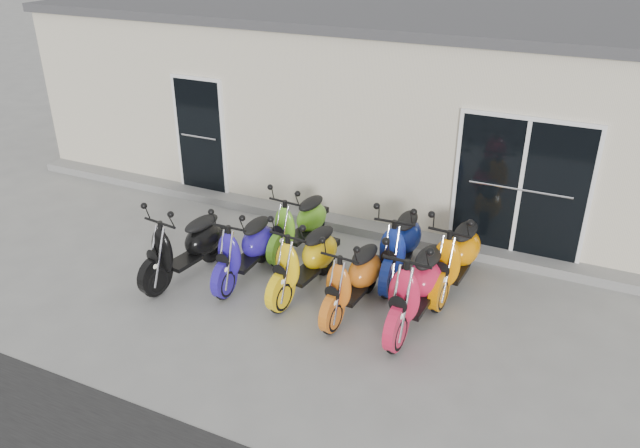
{
  "coord_description": "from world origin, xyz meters",
  "views": [
    {
      "loc": [
        3.56,
        -6.93,
        4.88
      ],
      "look_at": [
        0.0,
        0.6,
        0.75
      ],
      "focal_mm": 35.0,
      "sensor_mm": 36.0,
      "label": 1
    }
  ],
  "objects_px": {
    "scooter_front_orange_b": "(353,271)",
    "scooter_front_blue": "(244,240)",
    "scooter_front_orange_a": "(305,251)",
    "scooter_back_green": "(299,216)",
    "scooter_back_blue": "(401,236)",
    "scooter_front_black": "(184,238)",
    "scooter_front_red": "(417,277)",
    "scooter_back_yellow": "(457,247)"
  },
  "relations": [
    {
      "from": "scooter_front_orange_a",
      "to": "scooter_front_red",
      "type": "distance_m",
      "value": 1.67
    },
    {
      "from": "scooter_back_blue",
      "to": "scooter_front_red",
      "type": "bearing_deg",
      "value": -65.43
    },
    {
      "from": "scooter_front_black",
      "to": "scooter_front_blue",
      "type": "relative_size",
      "value": 1.04
    },
    {
      "from": "scooter_back_green",
      "to": "scooter_front_orange_a",
      "type": "bearing_deg",
      "value": -54.25
    },
    {
      "from": "scooter_front_red",
      "to": "scooter_front_blue",
      "type": "bearing_deg",
      "value": -178.19
    },
    {
      "from": "scooter_front_orange_a",
      "to": "scooter_back_blue",
      "type": "height_order",
      "value": "scooter_back_blue"
    },
    {
      "from": "scooter_front_orange_a",
      "to": "scooter_front_black",
      "type": "bearing_deg",
      "value": -161.04
    },
    {
      "from": "scooter_front_black",
      "to": "scooter_front_orange_a",
      "type": "height_order",
      "value": "scooter_front_black"
    },
    {
      "from": "scooter_front_orange_b",
      "to": "scooter_back_yellow",
      "type": "height_order",
      "value": "scooter_back_yellow"
    },
    {
      "from": "scooter_front_blue",
      "to": "scooter_back_green",
      "type": "xyz_separation_m",
      "value": [
        0.34,
        1.1,
        -0.01
      ]
    },
    {
      "from": "scooter_front_orange_a",
      "to": "scooter_front_orange_b",
      "type": "bearing_deg",
      "value": -4.99
    },
    {
      "from": "scooter_front_orange_a",
      "to": "scooter_back_blue",
      "type": "bearing_deg",
      "value": 48.66
    },
    {
      "from": "scooter_front_black",
      "to": "scooter_back_yellow",
      "type": "distance_m",
      "value": 3.93
    },
    {
      "from": "scooter_front_orange_b",
      "to": "scooter_back_green",
      "type": "relative_size",
      "value": 0.99
    },
    {
      "from": "scooter_front_red",
      "to": "scooter_back_blue",
      "type": "xyz_separation_m",
      "value": [
        -0.59,
        1.08,
        -0.04
      ]
    },
    {
      "from": "scooter_front_red",
      "to": "scooter_back_yellow",
      "type": "bearing_deg",
      "value": 79.37
    },
    {
      "from": "scooter_front_blue",
      "to": "scooter_front_orange_a",
      "type": "bearing_deg",
      "value": 1.53
    },
    {
      "from": "scooter_back_blue",
      "to": "scooter_front_orange_b",
      "type": "bearing_deg",
      "value": -107.77
    },
    {
      "from": "scooter_front_orange_a",
      "to": "scooter_front_orange_b",
      "type": "xyz_separation_m",
      "value": [
        0.8,
        -0.16,
        -0.03
      ]
    },
    {
      "from": "scooter_front_black",
      "to": "scooter_front_orange_b",
      "type": "bearing_deg",
      "value": 12.93
    },
    {
      "from": "scooter_back_yellow",
      "to": "scooter_front_orange_b",
      "type": "bearing_deg",
      "value": -131.08
    },
    {
      "from": "scooter_front_orange_a",
      "to": "scooter_front_orange_b",
      "type": "height_order",
      "value": "scooter_front_orange_a"
    },
    {
      "from": "scooter_back_green",
      "to": "scooter_back_yellow",
      "type": "bearing_deg",
      "value": 3.16
    },
    {
      "from": "scooter_front_black",
      "to": "scooter_front_red",
      "type": "height_order",
      "value": "scooter_front_red"
    },
    {
      "from": "scooter_front_orange_a",
      "to": "scooter_front_blue",
      "type": "bearing_deg",
      "value": -170.46
    },
    {
      "from": "scooter_front_orange_b",
      "to": "scooter_front_blue",
      "type": "bearing_deg",
      "value": -179.55
    },
    {
      "from": "scooter_front_orange_a",
      "to": "scooter_back_yellow",
      "type": "height_order",
      "value": "scooter_back_yellow"
    },
    {
      "from": "scooter_front_blue",
      "to": "scooter_front_black",
      "type": "bearing_deg",
      "value": -158.8
    },
    {
      "from": "scooter_front_black",
      "to": "scooter_front_orange_a",
      "type": "xyz_separation_m",
      "value": [
        1.78,
        0.4,
        -0.0
      ]
    },
    {
      "from": "scooter_front_blue",
      "to": "scooter_back_yellow",
      "type": "height_order",
      "value": "scooter_back_yellow"
    },
    {
      "from": "scooter_front_blue",
      "to": "scooter_front_orange_b",
      "type": "height_order",
      "value": "scooter_front_blue"
    },
    {
      "from": "scooter_front_black",
      "to": "scooter_front_red",
      "type": "xyz_separation_m",
      "value": [
        3.44,
        0.31,
        0.06
      ]
    },
    {
      "from": "scooter_front_blue",
      "to": "scooter_back_blue",
      "type": "distance_m",
      "value": 2.29
    },
    {
      "from": "scooter_front_orange_a",
      "to": "scooter_back_yellow",
      "type": "distance_m",
      "value": 2.14
    },
    {
      "from": "scooter_front_orange_b",
      "to": "scooter_back_green",
      "type": "xyz_separation_m",
      "value": [
        -1.42,
        1.2,
        0.0
      ]
    },
    {
      "from": "scooter_front_black",
      "to": "scooter_back_yellow",
      "type": "height_order",
      "value": "scooter_back_yellow"
    },
    {
      "from": "scooter_front_black",
      "to": "scooter_back_green",
      "type": "bearing_deg",
      "value": 58.97
    },
    {
      "from": "scooter_front_black",
      "to": "scooter_front_orange_b",
      "type": "height_order",
      "value": "scooter_front_black"
    },
    {
      "from": "scooter_front_orange_b",
      "to": "scooter_front_red",
      "type": "xyz_separation_m",
      "value": [
        0.87,
        0.07,
        0.09
      ]
    },
    {
      "from": "scooter_back_green",
      "to": "scooter_back_yellow",
      "type": "distance_m",
      "value": 2.54
    },
    {
      "from": "scooter_front_black",
      "to": "scooter_front_blue",
      "type": "distance_m",
      "value": 0.89
    },
    {
      "from": "scooter_back_green",
      "to": "scooter_back_blue",
      "type": "distance_m",
      "value": 1.7
    }
  ]
}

